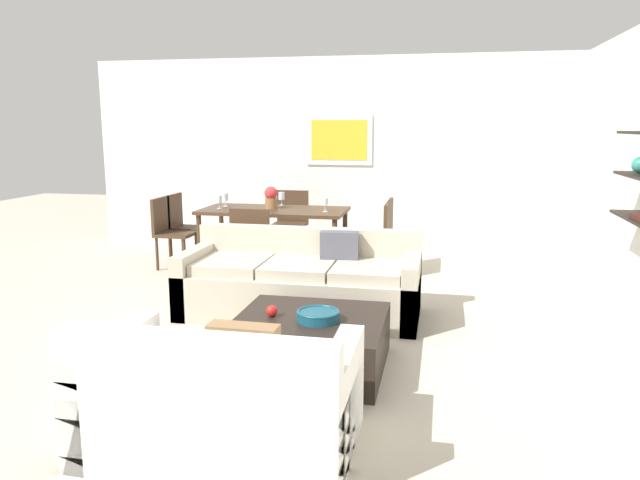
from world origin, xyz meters
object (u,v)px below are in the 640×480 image
at_px(loveseat_white, 221,399).
at_px(dining_chair_head, 291,219).
at_px(dining_chair_left_far, 183,223).
at_px(wine_glass_left_near, 219,200).
at_px(wine_glass_head, 282,196).
at_px(apple_on_coffee_table, 272,311).
at_px(dining_chair_right_near, 377,235).
at_px(decorative_bowl, 318,315).
at_px(sofa_beige, 301,284).
at_px(wine_glass_left_far, 225,197).
at_px(centerpiece_vase, 271,197).
at_px(dining_chair_foot, 253,241).
at_px(wine_glass_right_near, 325,202).
at_px(coffee_table, 310,343).
at_px(dining_table, 274,215).
at_px(dining_chair_left_near, 170,228).
at_px(dining_chair_right_far, 380,230).

xyz_separation_m(loveseat_white, dining_chair_head, (-0.88, 5.01, 0.21)).
height_order(dining_chair_left_far, wine_glass_left_near, wine_glass_left_near).
bearing_deg(wine_glass_head, wine_glass_left_near, -144.21).
distance_m(apple_on_coffee_table, dining_chair_left_far, 3.82).
xyz_separation_m(dining_chair_right_near, dining_chair_left_far, (-2.59, 0.39, 0.00)).
bearing_deg(decorative_bowl, sofa_beige, 108.49).
bearing_deg(dining_chair_head, dining_chair_left_far, -153.53).
relative_size(wine_glass_left_far, centerpiece_vase, 0.62).
height_order(apple_on_coffee_table, dining_chair_right_near, dining_chair_right_near).
height_order(wine_glass_left_near, wine_glass_head, wine_glass_head).
bearing_deg(loveseat_white, dining_chair_foot, 104.82).
bearing_deg(wine_glass_right_near, loveseat_white, -86.94).
bearing_deg(dining_chair_right_near, coffee_table, -93.82).
height_order(sofa_beige, dining_table, sofa_beige).
relative_size(sofa_beige, wine_glass_head, 13.19).
height_order(dining_chair_left_far, dining_chair_head, same).
height_order(dining_chair_left_near, wine_glass_left_near, wine_glass_left_near).
bearing_deg(centerpiece_vase, sofa_beige, -65.74).
distance_m(dining_chair_left_far, wine_glass_head, 1.35).
xyz_separation_m(dining_chair_left_far, wine_glass_right_near, (1.96, -0.30, 0.36)).
bearing_deg(wine_glass_head, decorative_bowl, -70.72).
bearing_deg(wine_glass_left_near, loveseat_white, -69.17).
bearing_deg(sofa_beige, centerpiece_vase, 114.26).
xyz_separation_m(dining_chair_head, wine_glass_right_near, (0.66, -0.95, 0.36)).
bearing_deg(wine_glass_left_near, coffee_table, -58.13).
relative_size(dining_chair_right_near, wine_glass_head, 5.27).
height_order(wine_glass_head, centerpiece_vase, centerpiece_vase).
relative_size(sofa_beige, centerpiece_vase, 8.12).
distance_m(coffee_table, dining_chair_right_far, 3.18).
relative_size(apple_on_coffee_table, centerpiece_vase, 0.31).
distance_m(apple_on_coffee_table, dining_chair_right_near, 2.82).
relative_size(apple_on_coffee_table, dining_chair_right_near, 0.10).
distance_m(apple_on_coffee_table, wine_glass_left_far, 3.46).
xyz_separation_m(sofa_beige, dining_chair_right_far, (0.54, 1.93, 0.21)).
relative_size(dining_chair_right_near, dining_chair_left_far, 1.00).
height_order(loveseat_white, wine_glass_right_near, wine_glass_right_near).
distance_m(dining_chair_head, wine_glass_head, 0.59).
distance_m(loveseat_white, dining_chair_foot, 3.45).
xyz_separation_m(dining_chair_head, dining_chair_left_near, (-1.29, -1.03, 0.00)).
height_order(dining_table, dining_chair_head, dining_chair_head).
relative_size(loveseat_white, dining_chair_left_near, 1.64).
xyz_separation_m(dining_table, dining_chair_left_near, (-1.29, -0.19, -0.17)).
height_order(coffee_table, dining_table, dining_table).
bearing_deg(apple_on_coffee_table, wine_glass_left_far, 115.83).
height_order(dining_table, centerpiece_vase, centerpiece_vase).
bearing_deg(apple_on_coffee_table, dining_chair_right_near, 80.51).
height_order(decorative_bowl, wine_glass_left_far, wine_glass_left_far).
bearing_deg(wine_glass_left_near, dining_table, 9.14).
height_order(dining_chair_right_far, dining_chair_foot, same).
relative_size(decorative_bowl, wine_glass_head, 1.87).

